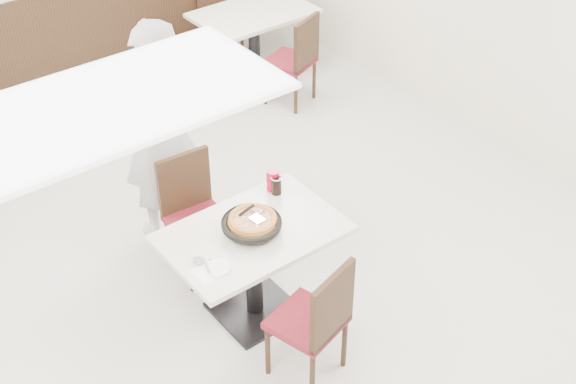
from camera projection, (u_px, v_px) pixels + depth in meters
floor at (244, 280)px, 6.09m from camera, size 7.00×7.00×0.00m
wall_right at (530, 7)px, 6.72m from camera, size 0.04×7.00×2.80m
wainscot_back at (41, 49)px, 7.97m from camera, size 5.90×0.03×1.10m
fluo_panel_a at (110, 104)px, 2.74m from camera, size 1.20×0.60×0.02m
main_table at (254, 273)px, 5.60m from camera, size 1.26×0.90×0.75m
chair_near at (307, 319)px, 5.11m from camera, size 0.51×0.51×0.95m
chair_far at (198, 220)px, 5.92m from camera, size 0.45×0.45×0.95m
trivet at (253, 227)px, 5.38m from camera, size 0.13×0.13×0.04m
pizza_pan at (252, 227)px, 5.35m from camera, size 0.37×0.37×0.01m
pizza at (253, 221)px, 5.37m from camera, size 0.37×0.37×0.02m
pizza_server at (257, 219)px, 5.34m from camera, size 0.08×0.10×0.00m
napkin at (208, 272)px, 5.05m from camera, size 0.18×0.18×0.00m
side_plate at (218, 268)px, 5.07m from camera, size 0.18×0.18×0.01m
fork at (206, 266)px, 5.07m from camera, size 0.06×0.16×0.00m
cola_glass at (276, 186)px, 5.68m from camera, size 0.08×0.08×0.13m
red_cup at (273, 180)px, 5.71m from camera, size 0.10×0.10×0.16m
diner_person at (159, 133)px, 6.04m from camera, size 0.68×0.45×1.84m
bg_table_right at (254, 45)px, 8.43m from camera, size 1.29×0.95×0.75m
bg_chair_right_near at (290, 59)px, 7.96m from camera, size 0.54×0.54×0.95m
bg_chair_right_far at (220, 15)px, 8.79m from camera, size 0.52×0.52×0.95m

